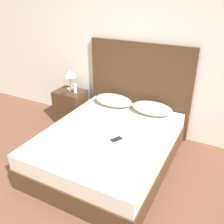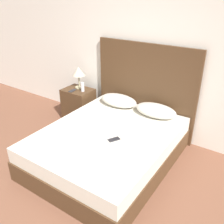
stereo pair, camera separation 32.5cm
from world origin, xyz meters
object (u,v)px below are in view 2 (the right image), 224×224
(bed, at_px, (108,147))
(phone_on_nightstand, at_px, (72,91))
(table_lamp, at_px, (79,72))
(phone_on_bed, at_px, (114,139))
(nightstand, at_px, (79,104))

(bed, relative_size, phone_on_nightstand, 12.91)
(table_lamp, bearing_deg, phone_on_bed, -34.56)
(bed, bearing_deg, phone_on_nightstand, 151.71)
(bed, distance_m, nightstand, 1.37)
(bed, height_order, phone_on_bed, phone_on_bed)
(phone_on_bed, xyz_separation_m, table_lamp, (-1.35, 0.93, 0.38))
(table_lamp, bearing_deg, bed, -34.70)
(table_lamp, xyz_separation_m, phone_on_nightstand, (-0.00, -0.18, -0.28))
(nightstand, bearing_deg, bed, -32.61)
(phone_on_bed, xyz_separation_m, nightstand, (-1.33, 0.85, -0.19))
(phone_on_bed, distance_m, nightstand, 1.59)
(nightstand, height_order, phone_on_nightstand, phone_on_nightstand)
(bed, bearing_deg, table_lamp, 145.30)
(bed, bearing_deg, nightstand, 147.39)
(bed, xyz_separation_m, phone_on_nightstand, (-1.19, 0.64, 0.35))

